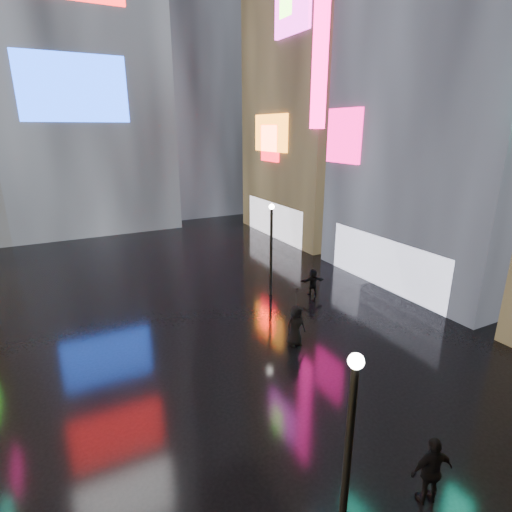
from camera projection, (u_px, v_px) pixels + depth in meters
ground at (188, 304)px, 21.51m from camera, size 140.00×140.00×0.00m
building_right_mid at (477, 12)px, 21.40m from camera, size 10.28×13.70×30.00m
building_right_far at (328, 65)px, 32.68m from camera, size 10.28×12.00×28.00m
tower_flank_right at (184, 49)px, 42.23m from camera, size 12.00×12.00×34.00m
lamp_near at (348, 455)px, 7.80m from camera, size 0.30×0.30×5.20m
lamp_far at (271, 245)px, 21.88m from camera, size 0.30×0.30×5.20m
pedestrian_3 at (432, 471)px, 9.87m from camera, size 1.20×0.73×1.91m
pedestrian_4 at (296, 326)px, 17.23m from camera, size 0.90×0.60×1.82m
pedestrian_5 at (313, 282)px, 22.46m from camera, size 1.49×0.73×1.54m
umbrella_2 at (297, 297)px, 16.82m from camera, size 1.32×1.32×0.85m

